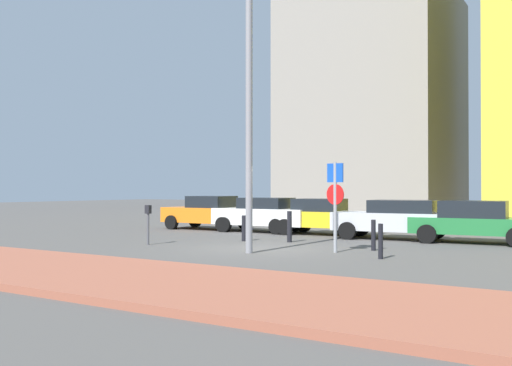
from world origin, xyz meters
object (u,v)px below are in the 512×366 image
Objects in this scene: traffic_bollard_near at (244,228)px; traffic_bollard_edge at (289,227)px; parking_meter at (148,219)px; street_lamp at (249,89)px; parked_car_white at (264,214)px; parked_car_yellow at (319,216)px; traffic_bollard_mid at (381,241)px; traffic_bollard_far at (373,235)px; parked_car_green at (473,221)px; parked_car_orange at (209,212)px; parked_car_silver at (395,218)px; parking_sign_post at (335,196)px.

traffic_bollard_edge reaches higher than traffic_bollard_near.
street_lamp is at bearing -4.14° from parking_meter.
traffic_bollard_near is at bearing -69.27° from parked_car_white.
parked_car_white is at bearing -176.22° from parked_car_yellow.
street_lamp reaches higher than traffic_bollard_mid.
parking_meter is at bearing -127.11° from traffic_bollard_near.
street_lamp is 5.68m from traffic_bollard_far.
traffic_bollard_far is at bearing -5.83° from traffic_bollard_near.
parked_car_orange is at bearing 177.57° from parked_car_green.
traffic_bollard_near is at bearing -141.32° from parked_car_silver.
parking_sign_post is at bearing -38.47° from traffic_bollard_edge.
traffic_bollard_edge is at bearing 146.17° from traffic_bollard_mid.
traffic_bollard_edge is at bearing -151.50° from parked_car_green.
parked_car_green is at bearing 34.27° from parking_meter.
traffic_bollard_far is at bearing 53.83° from parking_sign_post.
parked_car_green is (2.71, 0.03, -0.01)m from parked_car_silver.
parked_car_green is at bearing 0.58° from parked_car_silver.
traffic_bollard_mid is (-1.28, -5.81, -0.29)m from parked_car_green.
parked_car_silver is at bearing 87.97° from parking_sign_post.
traffic_bollard_near is at bearing 124.93° from street_lamp.
parked_car_green reaches higher than parking_meter.
parked_car_silver is (8.78, -0.52, -0.01)m from parked_car_orange.
traffic_bollard_edge is (-2.78, -2.96, -0.23)m from parked_car_silver.
parked_car_green reaches higher than traffic_bollard_near.
parking_sign_post is at bearing -119.80° from parked_car_green.
parked_car_orange is 0.97× the size of parked_car_silver.
parking_sign_post is 3.50m from traffic_bollard_edge.
traffic_bollard_near is 4.95m from traffic_bollard_far.
parked_car_yellow is 0.54× the size of street_lamp.
parked_car_silver is 4.75× the size of traffic_bollard_near.
traffic_bollard_mid is at bearing -40.75° from parked_car_white.
parked_car_orange is 10.34m from street_lamp.
street_lamp is 8.97× the size of traffic_bollard_near.
parked_car_white is at bearing -1.04° from parked_car_orange.
parked_car_orange reaches higher than parked_car_silver.
parked_car_white is 7.79m from traffic_bollard_far.
parked_car_orange is at bearing 176.63° from parked_car_silver.
parking_meter is at bearing -114.10° from parked_car_yellow.
parked_car_yellow is at bearing 98.80° from street_lamp.
street_lamp reaches higher than traffic_bollard_far.
traffic_bollard_far is at bearing -117.95° from parked_car_green.
parked_car_orange reaches higher than parked_car_white.
street_lamp reaches higher than traffic_bollard_near.
parked_car_yellow is 1.06× the size of parked_car_green.
parked_car_green is 3.18× the size of parking_meter.
traffic_bollard_edge is (-4.22, 2.83, 0.07)m from traffic_bollard_mid.
traffic_bollard_edge is (3.58, 3.20, -0.31)m from parking_meter.
traffic_bollard_edge is at bearing -48.46° from parked_car_white.
parked_car_green is at bearing 28.50° from traffic_bollard_edge.
parked_car_orange reaches higher than traffic_bollard_mid.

